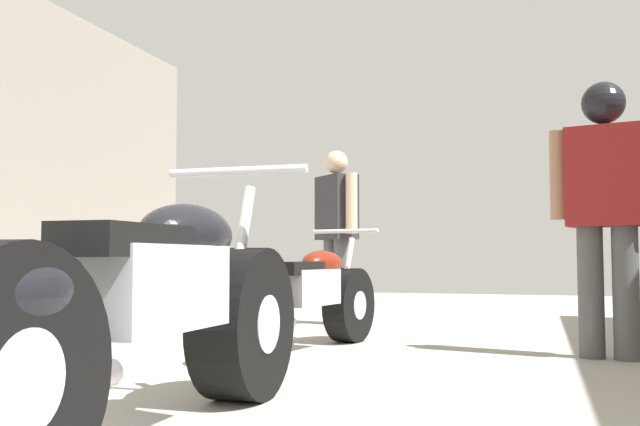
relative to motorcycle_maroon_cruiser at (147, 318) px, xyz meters
The scene contains 5 objects.
ground_plane 1.59m from the motorcycle_maroon_cruiser, 79.13° to the left, with size 18.07×18.07×0.00m, color #A8A399.
motorcycle_maroon_cruiser is the anchor object (origin of this frame).
motorcycle_black_naked 2.43m from the motorcycle_maroon_cruiser, 95.29° to the left, with size 0.63×1.83×0.86m.
mechanic_in_blue 4.54m from the motorcycle_maroon_cruiser, 97.52° to the left, with size 0.56×0.55×1.69m.
mechanic_with_helmet 3.25m from the motorcycle_maroon_cruiser, 57.50° to the left, with size 0.70×0.35×1.78m.
Camera 1 is at (1.01, 0.10, 0.64)m, focal length 39.68 mm.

